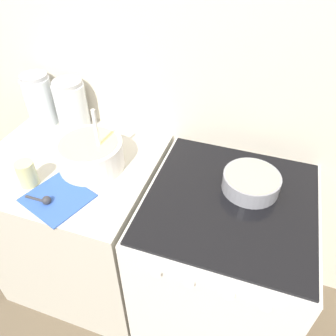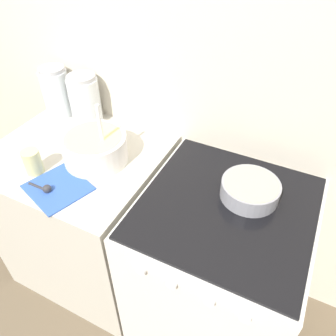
{
  "view_description": "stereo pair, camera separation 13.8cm",
  "coord_description": "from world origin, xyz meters",
  "views": [
    {
      "loc": [
        0.41,
        -0.59,
        1.84
      ],
      "look_at": [
        0.08,
        0.4,
        0.94
      ],
      "focal_mm": 35.0,
      "sensor_mm": 36.0,
      "label": 1
    },
    {
      "loc": [
        0.54,
        -0.54,
        1.84
      ],
      "look_at": [
        0.08,
        0.4,
        0.94
      ],
      "focal_mm": 35.0,
      "sensor_mm": 36.0,
      "label": 2
    }
  ],
  "objects": [
    {
      "name": "tin_can",
      "position": [
        -0.46,
        0.17,
        0.95
      ],
      "size": [
        0.08,
        0.08,
        0.11
      ],
      "color": "beige",
      "rests_on": "countertop_cabinet"
    },
    {
      "name": "countertop_cabinet",
      "position": [
        -0.39,
        0.35,
        0.45
      ],
      "size": [
        0.79,
        0.7,
        0.89
      ],
      "color": "beige",
      "rests_on": "ground_plane"
    },
    {
      "name": "recipe_page",
      "position": [
        -0.3,
        0.13,
        0.89
      ],
      "size": [
        0.3,
        0.28,
        0.01
      ],
      "color": "#3359B2",
      "rests_on": "countertop_cabinet"
    },
    {
      "name": "measuring_spoon",
      "position": [
        -0.34,
        0.09,
        0.91
      ],
      "size": [
        0.12,
        0.04,
        0.04
      ],
      "color": "#333338",
      "rests_on": "countertop_cabinet"
    },
    {
      "name": "baking_pan",
      "position": [
        0.42,
        0.44,
        0.93
      ],
      "size": [
        0.23,
        0.23,
        0.07
      ],
      "color": "gray",
      "rests_on": "stove"
    },
    {
      "name": "storage_jar_left",
      "position": [
        -0.68,
        0.6,
        1.0
      ],
      "size": [
        0.14,
        0.14,
        0.26
      ],
      "color": "silver",
      "rests_on": "countertop_cabinet"
    },
    {
      "name": "wall_back",
      "position": [
        0.0,
        0.72,
        1.2
      ],
      "size": [
        4.58,
        0.05,
        2.4
      ],
      "color": "beige",
      "rests_on": "ground_plane"
    },
    {
      "name": "mixing_bowl",
      "position": [
        -0.27,
        0.36,
        0.96
      ],
      "size": [
        0.29,
        0.29,
        0.3
      ],
      "color": "white",
      "rests_on": "countertop_cabinet"
    },
    {
      "name": "storage_jar_middle",
      "position": [
        -0.5,
        0.6,
        1.0
      ],
      "size": [
        0.15,
        0.15,
        0.26
      ],
      "color": "silver",
      "rests_on": "countertop_cabinet"
    },
    {
      "name": "stove",
      "position": [
        0.36,
        0.35,
        0.45
      ],
      "size": [
        0.69,
        0.72,
        0.89
      ],
      "color": "white",
      "rests_on": "ground_plane"
    }
  ]
}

